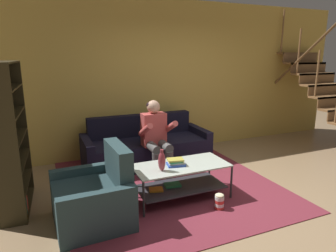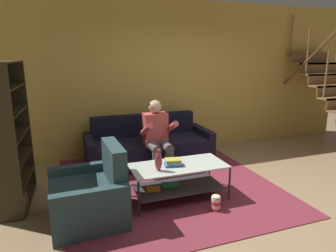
{
  "view_description": "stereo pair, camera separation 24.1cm",
  "coord_description": "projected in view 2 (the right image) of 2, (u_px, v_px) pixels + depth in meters",
  "views": [
    {
      "loc": [
        -2.26,
        -2.99,
        1.89
      ],
      "look_at": [
        -0.58,
        0.92,
        0.87
      ],
      "focal_mm": 32.0,
      "sensor_mm": 36.0,
      "label": 1
    },
    {
      "loc": [
        -2.04,
        -3.08,
        1.89
      ],
      "look_at": [
        -0.58,
        0.92,
        0.87
      ],
      "focal_mm": 32.0,
      "sensor_mm": 36.0,
      "label": 2
    }
  ],
  "objects": [
    {
      "name": "bookshelf",
      "position": [
        8.0,
        143.0,
        3.7
      ],
      "size": [
        0.35,
        1.04,
        1.82
      ],
      "color": "#2F2715",
      "rests_on": "ground"
    },
    {
      "name": "popcorn_tub",
      "position": [
        216.0,
        203.0,
        3.7
      ],
      "size": [
        0.12,
        0.12,
        0.21
      ],
      "color": "red",
      "rests_on": "ground"
    },
    {
      "name": "area_rug",
      "position": [
        164.0,
        180.0,
        4.6
      ],
      "size": [
        3.0,
        3.42,
        0.01
      ],
      "color": "maroon",
      "rests_on": "ground"
    },
    {
      "name": "book_stack",
      "position": [
        173.0,
        162.0,
        3.91
      ],
      "size": [
        0.26,
        0.22,
        0.09
      ],
      "color": "#3050B7",
      "rests_on": "coffee_table"
    },
    {
      "name": "ground",
      "position": [
        233.0,
        202.0,
        3.94
      ],
      "size": [
        16.8,
        16.8,
        0.0
      ],
      "primitive_type": "plane",
      "color": "#977A58"
    },
    {
      "name": "vase",
      "position": [
        158.0,
        161.0,
        3.71
      ],
      "size": [
        0.09,
        0.09,
        0.28
      ],
      "color": "#96313B",
      "rests_on": "coffee_table"
    },
    {
      "name": "armchair",
      "position": [
        91.0,
        196.0,
        3.48
      ],
      "size": [
        0.85,
        0.92,
        0.89
      ],
      "color": "#284044",
      "rests_on": "ground"
    },
    {
      "name": "couch",
      "position": [
        149.0,
        147.0,
        5.32
      ],
      "size": [
        2.17,
        0.87,
        0.83
      ],
      "color": "black",
      "rests_on": "ground"
    },
    {
      "name": "coffee_table",
      "position": [
        177.0,
        176.0,
        3.97
      ],
      "size": [
        1.26,
        0.59,
        0.48
      ],
      "color": "#B7C6BB",
      "rests_on": "ground"
    },
    {
      "name": "person_seated_center",
      "position": [
        157.0,
        134.0,
        4.76
      ],
      "size": [
        0.5,
        0.58,
        1.18
      ],
      "color": "#515150",
      "rests_on": "ground"
    },
    {
      "name": "back_partition",
      "position": [
        169.0,
        78.0,
        5.85
      ],
      "size": [
        8.4,
        0.12,
        2.9
      ],
      "primitive_type": "cube",
      "color": "gold",
      "rests_on": "ground"
    }
  ]
}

